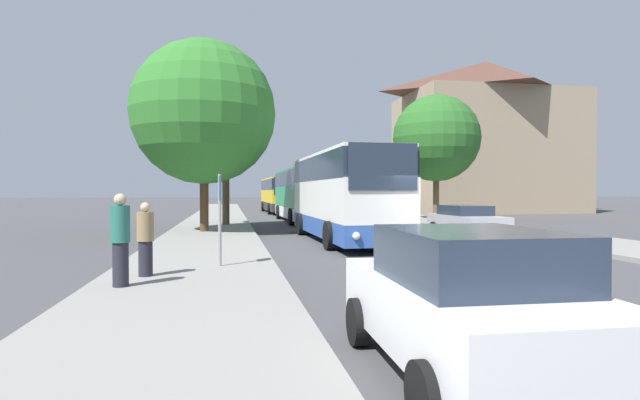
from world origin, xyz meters
TOP-DOWN VIEW (x-y plane):
  - ground_plane at (0.00, 0.00)m, footprint 300.00×300.00m
  - sidewalk_left at (-7.00, 0.00)m, footprint 4.00×120.00m
  - building_right_background at (18.46, 31.35)m, footprint 15.48×10.98m
  - bus_front at (-1.65, 6.12)m, footprint 2.87×10.28m
  - bus_middle at (-1.32, 19.02)m, footprint 2.96×11.45m
  - bus_rear at (-1.48, 33.02)m, footprint 2.99×11.88m
  - parked_car_left_curb at (-3.64, -8.54)m, footprint 2.10×3.94m
  - parked_car_right_near at (3.95, 6.57)m, footprint 2.05×4.39m
  - parked_car_right_far at (3.76, 19.74)m, footprint 2.26×4.30m
  - bus_stop_sign at (-6.41, -0.89)m, footprint 0.08×0.45m
  - pedestrian_waiting_near at (-8.28, -3.28)m, footprint 0.36×0.36m
  - pedestrian_waiting_far at (-7.99, -2.12)m, footprint 0.36×0.36m
  - tree_left_near at (-6.35, 14.79)m, footprint 4.07×4.07m
  - tree_left_far at (-7.32, 10.21)m, footprint 6.66×6.66m
  - tree_right_near at (7.40, 17.69)m, footprint 5.75×5.75m

SIDE VIEW (x-z plane):
  - ground_plane at x=0.00m, z-range 0.00..0.00m
  - sidewalk_left at x=-7.00m, z-range 0.00..0.15m
  - parked_car_right_near at x=3.95m, z-range 0.05..1.44m
  - parked_car_left_curb at x=-3.64m, z-range 0.02..1.63m
  - parked_car_right_far at x=3.76m, z-range 0.02..1.63m
  - pedestrian_waiting_far at x=-7.99m, z-range 0.15..1.77m
  - pedestrian_waiting_near at x=-8.28m, z-range 0.16..1.98m
  - bus_stop_sign at x=-6.41m, z-range 0.43..2.73m
  - bus_rear at x=-1.48m, z-range 0.12..3.32m
  - bus_middle at x=-1.32m, z-range 0.12..3.53m
  - bus_front at x=-1.65m, z-range 0.11..3.63m
  - tree_right_near at x=7.40m, z-range 1.39..9.65m
  - tree_left_far at x=-7.32m, z-range 1.24..10.09m
  - tree_left_near at x=-6.35m, z-range 1.89..9.49m
  - building_right_background at x=18.46m, z-range 0.00..14.63m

